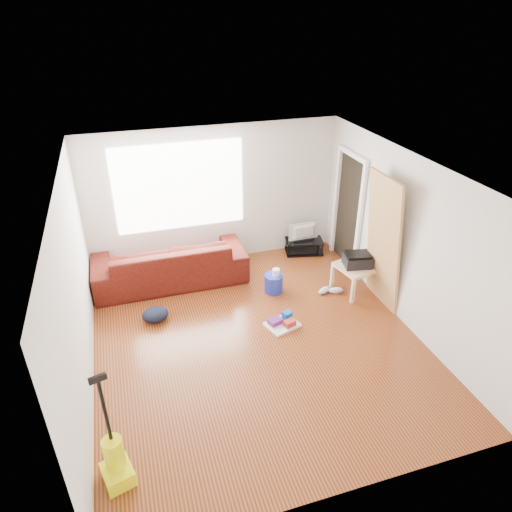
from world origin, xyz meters
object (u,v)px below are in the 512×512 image
object	(u,v)px
cleaning_tray	(283,322)
backpack	(156,320)
sofa	(172,281)
tv_stand	(304,246)
bucket	(273,291)
side_table	(356,270)
vacuum	(116,462)

from	to	relation	value
cleaning_tray	backpack	distance (m)	1.93
sofa	backpack	size ratio (longest dim) A/B	6.38
sofa	tv_stand	world-z (taller)	sofa
tv_stand	bucket	distance (m)	1.50
bucket	tv_stand	bearing A→B (deg)	47.61
cleaning_tray	tv_stand	bearing A→B (deg)	59.70
side_table	backpack	size ratio (longest dim) A/B	1.74
sofa	vacuum	world-z (taller)	vacuum
bucket	side_table	bearing A→B (deg)	-16.10
sofa	tv_stand	bearing A→B (deg)	-174.05
tv_stand	cleaning_tray	size ratio (longest dim) A/B	1.39
bucket	backpack	size ratio (longest dim) A/B	0.78
bucket	sofa	bearing A→B (deg)	152.35
bucket	backpack	world-z (taller)	bucket
cleaning_tray	vacuum	bearing A→B (deg)	-142.87
tv_stand	bucket	world-z (taller)	tv_stand
sofa	bucket	world-z (taller)	sofa
backpack	cleaning_tray	bearing A→B (deg)	-25.87
backpack	bucket	bearing A→B (deg)	1.60
tv_stand	vacuum	bearing A→B (deg)	-120.57
sofa	bucket	distance (m)	1.79
vacuum	sofa	bearing A→B (deg)	58.55
tv_stand	vacuum	xyz separation A→B (m)	(-3.65, -3.89, 0.11)
backpack	vacuum	xyz separation A→B (m)	(-0.66, -2.56, 0.25)
bucket	vacuum	xyz separation A→B (m)	(-2.65, -2.79, 0.25)
side_table	vacuum	size ratio (longest dim) A/B	0.52
sofa	side_table	xyz separation A→B (m)	(2.89, -1.21, 0.40)
sofa	backpack	world-z (taller)	sofa
sofa	tv_stand	distance (m)	2.61
vacuum	tv_stand	bearing A→B (deg)	31.68
vacuum	cleaning_tray	bearing A→B (deg)	21.99
sofa	tv_stand	xyz separation A→B (m)	(2.59, 0.27, 0.14)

